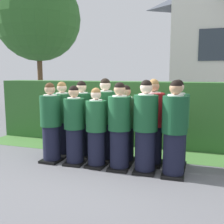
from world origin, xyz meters
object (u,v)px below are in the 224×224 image
at_px(student_rear_row_1, 82,121).
at_px(student_rear_row_3, 125,126).
at_px(student_in_red_blazer, 153,124).
at_px(student_front_row_5, 174,131).
at_px(student_front_row_1, 74,127).
at_px(student_front_row_3, 119,128).
at_px(student_front_row_0, 51,125).
at_px(student_rear_row_5, 177,126).
at_px(student_rear_row_2, 105,121).
at_px(student_front_row_4, 145,129).
at_px(student_front_row_2, 96,130).
at_px(student_rear_row_0, 63,120).

bearing_deg(student_rear_row_1, student_rear_row_3, -2.53).
bearing_deg(student_in_red_blazer, student_front_row_5, -46.32).
bearing_deg(student_front_row_1, student_in_red_blazer, 17.04).
xyz_separation_m(student_front_row_3, student_rear_row_1, (-0.99, 0.50, 0.00)).
bearing_deg(student_front_row_0, student_rear_row_5, 10.95).
height_order(student_front_row_3, student_rear_row_2, student_rear_row_2).
bearing_deg(student_front_row_4, student_rear_row_3, 137.88).
distance_m(student_front_row_2, student_front_row_5, 1.47).
bearing_deg(student_in_red_blazer, student_front_row_0, -167.04).
relative_size(student_front_row_3, student_in_red_blazer, 0.97).
bearing_deg(student_front_row_2, student_rear_row_5, 17.57).
xyz_separation_m(student_front_row_2, student_in_red_blazer, (1.01, 0.45, 0.08)).
height_order(student_front_row_0, student_front_row_2, student_front_row_0).
height_order(student_front_row_1, student_front_row_5, student_front_row_5).
height_order(student_front_row_2, student_front_row_3, student_front_row_3).
bearing_deg(student_front_row_5, student_front_row_2, 178.81).
height_order(student_rear_row_1, student_rear_row_2, student_rear_row_2).
bearing_deg(student_rear_row_3, student_front_row_5, -25.50).
height_order(student_front_row_2, student_front_row_4, student_front_row_4).
bearing_deg(student_front_row_3, student_rear_row_3, 91.17).
bearing_deg(student_front_row_4, student_rear_row_0, 166.36).
height_order(student_front_row_0, student_front_row_1, student_front_row_0).
bearing_deg(student_rear_row_0, student_front_row_1, -42.36).
bearing_deg(student_front_row_2, student_front_row_3, 0.11).
height_order(student_rear_row_0, student_rear_row_3, student_rear_row_0).
xyz_separation_m(student_front_row_4, student_rear_row_5, (0.51, 0.46, -0.00)).
bearing_deg(student_rear_row_3, student_rear_row_2, 179.16).
distance_m(student_in_red_blazer, student_rear_row_5, 0.46).
relative_size(student_front_row_2, student_rear_row_0, 0.95).
xyz_separation_m(student_front_row_0, student_front_row_2, (0.98, 0.01, -0.04)).
bearing_deg(student_front_row_5, student_front_row_0, 179.50).
bearing_deg(student_front_row_3, student_rear_row_5, 24.82).
height_order(student_front_row_1, student_rear_row_3, student_rear_row_3).
distance_m(student_front_row_3, student_rear_row_0, 1.52).
relative_size(student_front_row_0, student_rear_row_1, 0.98).
xyz_separation_m(student_front_row_5, student_rear_row_0, (-2.45, 0.50, -0.03)).
bearing_deg(student_rear_row_1, student_front_row_0, -131.96).
distance_m(student_front_row_4, student_rear_row_3, 0.67).
bearing_deg(student_front_row_0, student_rear_row_0, 89.90).
distance_m(student_front_row_0, student_front_row_1, 0.52).
bearing_deg(student_rear_row_0, student_rear_row_2, -0.70).
distance_m(student_front_row_5, student_in_red_blazer, 0.66).
distance_m(student_rear_row_3, student_rear_row_5, 1.01).
distance_m(student_front_row_3, student_front_row_4, 0.49).
relative_size(student_rear_row_1, student_rear_row_3, 1.05).
distance_m(student_front_row_3, student_front_row_5, 1.00).
height_order(student_front_row_4, student_rear_row_1, student_front_row_4).
bearing_deg(student_rear_row_1, student_front_row_5, -14.78).
xyz_separation_m(student_front_row_2, student_rear_row_0, (-0.98, 0.47, 0.04)).
relative_size(student_front_row_1, student_front_row_3, 0.96).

